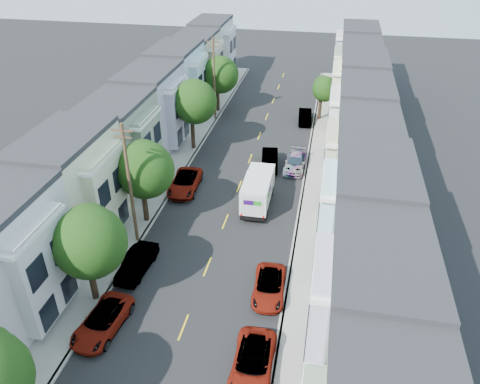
{
  "coord_description": "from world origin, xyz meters",
  "views": [
    {
      "loc": [
        7.65,
        -25.88,
        22.8
      ],
      "look_at": [
        0.99,
        7.48,
        2.2
      ],
      "focal_mm": 35.0,
      "sensor_mm": 36.0,
      "label": 1
    }
  ],
  "objects_px": {
    "tree_e": "(220,75)",
    "utility_pole_near": "(130,186)",
    "tree_d": "(194,102)",
    "parked_right_a": "(253,364)",
    "tree_far_r": "(324,89)",
    "fedex_truck": "(258,190)",
    "tree_b": "(89,243)",
    "utility_pole_far": "(214,79)",
    "parked_right_d": "(305,117)",
    "lead_sedan": "(270,160)",
    "parked_left_b": "(102,322)",
    "tree_c": "(144,170)",
    "parked_left_d": "(185,183)",
    "parked_right_c": "(295,162)",
    "parked_left_c": "(137,263)",
    "parked_right_b": "(269,287)"
  },
  "relations": [
    {
      "from": "lead_sedan",
      "to": "parked_right_c",
      "type": "distance_m",
      "value": 2.63
    },
    {
      "from": "tree_far_r",
      "to": "utility_pole_far",
      "type": "xyz_separation_m",
      "value": [
        -13.19,
        -2.43,
        1.19
      ]
    },
    {
      "from": "tree_far_r",
      "to": "parked_right_a",
      "type": "relative_size",
      "value": 1.1
    },
    {
      "from": "tree_far_r",
      "to": "parked_right_d",
      "type": "xyz_separation_m",
      "value": [
        -1.99,
        -1.28,
        -3.23
      ]
    },
    {
      "from": "parked_left_b",
      "to": "parked_right_c",
      "type": "xyz_separation_m",
      "value": [
        9.8,
        23.92,
        0.03
      ]
    },
    {
      "from": "tree_b",
      "to": "parked_right_a",
      "type": "bearing_deg",
      "value": -18.38
    },
    {
      "from": "parked_right_a",
      "to": "utility_pole_far",
      "type": "bearing_deg",
      "value": 106.08
    },
    {
      "from": "tree_d",
      "to": "utility_pole_near",
      "type": "xyz_separation_m",
      "value": [
        0.0,
        -17.17,
        -0.32
      ]
    },
    {
      "from": "lead_sedan",
      "to": "parked_left_b",
      "type": "xyz_separation_m",
      "value": [
        -7.18,
        -23.77,
        -0.09
      ]
    },
    {
      "from": "parked_left_c",
      "to": "tree_b",
      "type": "bearing_deg",
      "value": -109.42
    },
    {
      "from": "tree_c",
      "to": "parked_right_c",
      "type": "xyz_separation_m",
      "value": [
        11.2,
        11.95,
        -4.25
      ]
    },
    {
      "from": "tree_far_r",
      "to": "fedex_truck",
      "type": "bearing_deg",
      "value": -102.31
    },
    {
      "from": "utility_pole_far",
      "to": "parked_right_d",
      "type": "bearing_deg",
      "value": 5.85
    },
    {
      "from": "tree_b",
      "to": "tree_d",
      "type": "height_order",
      "value": "tree_d"
    },
    {
      "from": "tree_b",
      "to": "parked_right_a",
      "type": "relative_size",
      "value": 1.42
    },
    {
      "from": "tree_b",
      "to": "utility_pole_far",
      "type": "height_order",
      "value": "utility_pole_far"
    },
    {
      "from": "tree_e",
      "to": "parked_right_a",
      "type": "relative_size",
      "value": 1.43
    },
    {
      "from": "utility_pole_near",
      "to": "parked_right_b",
      "type": "height_order",
      "value": "utility_pole_near"
    },
    {
      "from": "tree_far_r",
      "to": "parked_right_d",
      "type": "bearing_deg",
      "value": -147.25
    },
    {
      "from": "tree_e",
      "to": "utility_pole_near",
      "type": "relative_size",
      "value": 0.72
    },
    {
      "from": "fedex_truck",
      "to": "parked_left_d",
      "type": "bearing_deg",
      "value": 169.25
    },
    {
      "from": "utility_pole_near",
      "to": "tree_b",
      "type": "bearing_deg",
      "value": -90.02
    },
    {
      "from": "fedex_truck",
      "to": "parked_right_a",
      "type": "xyz_separation_m",
      "value": [
        2.64,
        -17.6,
        -0.9
      ]
    },
    {
      "from": "tree_d",
      "to": "parked_right_a",
      "type": "distance_m",
      "value": 30.17
    },
    {
      "from": "parked_right_d",
      "to": "parked_right_c",
      "type": "bearing_deg",
      "value": -94.55
    },
    {
      "from": "parked_left_b",
      "to": "parked_right_d",
      "type": "distance_m",
      "value": 37.59
    },
    {
      "from": "fedex_truck",
      "to": "tree_b",
      "type": "bearing_deg",
      "value": -122.25
    },
    {
      "from": "tree_d",
      "to": "fedex_truck",
      "type": "relative_size",
      "value": 1.31
    },
    {
      "from": "parked_right_d",
      "to": "tree_b",
      "type": "bearing_deg",
      "value": -112.86
    },
    {
      "from": "utility_pole_near",
      "to": "utility_pole_far",
      "type": "relative_size",
      "value": 1.0
    },
    {
      "from": "tree_b",
      "to": "utility_pole_near",
      "type": "height_order",
      "value": "utility_pole_near"
    },
    {
      "from": "tree_far_r",
      "to": "utility_pole_near",
      "type": "height_order",
      "value": "utility_pole_near"
    },
    {
      "from": "tree_far_r",
      "to": "fedex_truck",
      "type": "height_order",
      "value": "tree_far_r"
    },
    {
      "from": "tree_c",
      "to": "parked_right_d",
      "type": "bearing_deg",
      "value": 65.27
    },
    {
      "from": "tree_c",
      "to": "utility_pole_near",
      "type": "distance_m",
      "value": 2.83
    },
    {
      "from": "tree_far_r",
      "to": "utility_pole_near",
      "type": "xyz_separation_m",
      "value": [
        -13.19,
        -28.43,
        1.19
      ]
    },
    {
      "from": "parked_right_a",
      "to": "parked_right_c",
      "type": "bearing_deg",
      "value": 88.99
    },
    {
      "from": "parked_left_d",
      "to": "tree_far_r",
      "type": "bearing_deg",
      "value": 56.2
    },
    {
      "from": "utility_pole_far",
      "to": "tree_c",
      "type": "bearing_deg",
      "value": -90.0
    },
    {
      "from": "utility_pole_far",
      "to": "lead_sedan",
      "type": "height_order",
      "value": "utility_pole_far"
    },
    {
      "from": "parked_left_d",
      "to": "parked_right_a",
      "type": "distance_m",
      "value": 21.28
    },
    {
      "from": "parked_right_d",
      "to": "parked_left_c",
      "type": "bearing_deg",
      "value": -112.33
    },
    {
      "from": "tree_b",
      "to": "lead_sedan",
      "type": "xyz_separation_m",
      "value": [
        8.58,
        21.34,
        -4.08
      ]
    },
    {
      "from": "parked_right_c",
      "to": "fedex_truck",
      "type": "bearing_deg",
      "value": -107.06
    },
    {
      "from": "utility_pole_far",
      "to": "parked_left_b",
      "type": "relative_size",
      "value": 2.04
    },
    {
      "from": "lead_sedan",
      "to": "tree_b",
      "type": "bearing_deg",
      "value": -119.64
    },
    {
      "from": "tree_d",
      "to": "parked_left_d",
      "type": "height_order",
      "value": "tree_d"
    },
    {
      "from": "parked_left_c",
      "to": "lead_sedan",
      "type": "bearing_deg",
      "value": 71.98
    },
    {
      "from": "parked_right_b",
      "to": "parked_right_c",
      "type": "relative_size",
      "value": 0.98
    },
    {
      "from": "tree_d",
      "to": "parked_left_b",
      "type": "distance_m",
      "value": 26.78
    }
  ]
}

